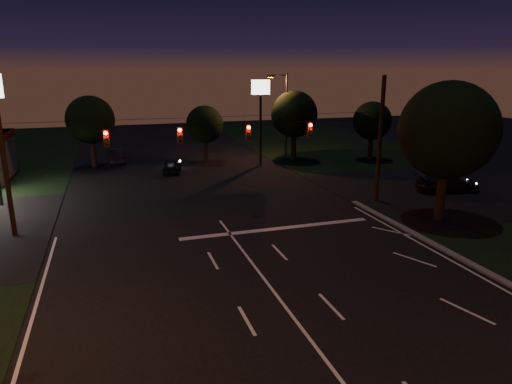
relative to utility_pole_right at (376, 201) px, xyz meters
name	(u,v)px	position (x,y,z in m)	size (l,w,h in m)	color
ground	(311,341)	(-12.00, -15.00, 0.00)	(140.00, 140.00, 0.00)	black
cross_street_right	(455,189)	(8.00, 1.00, 0.00)	(20.00, 16.00, 0.02)	black
stop_bar	(278,229)	(-9.00, -3.50, 0.01)	(12.00, 0.50, 0.01)	silver
utility_pole_right	(376,201)	(0.00, 0.00, 0.00)	(0.30, 0.30, 9.00)	black
utility_pole_left	(15,236)	(-24.00, 0.00, 0.00)	(0.28, 0.28, 8.00)	black
signal_span	(215,133)	(-12.00, -0.04, 5.50)	(24.00, 0.40, 1.56)	black
pole_sign_right	(261,102)	(-4.00, 15.00, 6.24)	(1.80, 0.30, 8.40)	black
street_light_right_far	(284,110)	(-0.76, 17.00, 5.24)	(2.20, 0.35, 9.00)	black
tree_right_near	(446,131)	(1.53, -4.83, 5.68)	(6.00, 6.00, 8.76)	black
tree_far_b	(91,120)	(-19.98, 19.13, 4.61)	(4.60, 4.60, 6.98)	black
tree_far_c	(205,125)	(-8.98, 18.10, 3.90)	(3.80, 3.80, 5.86)	black
tree_far_d	(294,115)	(0.02, 16.13, 4.83)	(4.80, 4.80, 7.30)	black
tree_far_e	(372,121)	(8.02, 14.11, 4.11)	(4.00, 4.00, 6.18)	black
car_oncoming_a	(172,166)	(-13.00, 14.22, 0.65)	(1.54, 3.82, 1.30)	black
car_oncoming_b	(117,156)	(-17.82, 20.62, 0.75)	(1.59, 4.55, 1.50)	black
car_cross	(448,183)	(6.79, 0.53, 0.72)	(2.01, 4.94, 1.43)	black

